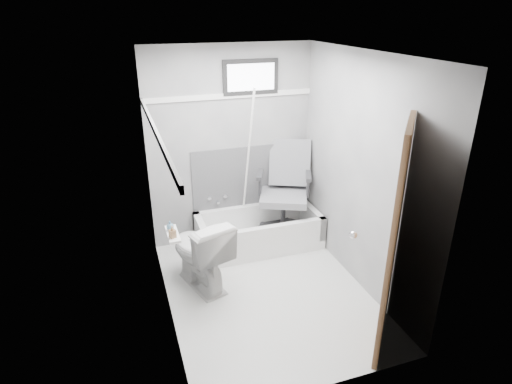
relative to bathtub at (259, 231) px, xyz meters
name	(u,v)px	position (x,y,z in m)	size (l,w,h in m)	color
floor	(267,291)	(-0.23, -0.93, -0.21)	(2.60, 2.60, 0.00)	white
ceiling	(269,53)	(-0.23, -0.93, 2.19)	(2.60, 2.60, 0.00)	silver
wall_back	(231,147)	(-0.23, 0.37, 0.99)	(2.00, 0.02, 2.40)	slate
wall_front	(334,256)	(-0.23, -2.23, 0.99)	(2.00, 0.02, 2.40)	slate
wall_left	(160,201)	(-1.23, -0.93, 0.99)	(0.02, 2.60, 2.40)	slate
wall_right	(361,174)	(0.77, -0.93, 0.99)	(0.02, 2.60, 2.40)	slate
bathtub	(259,231)	(0.00, 0.00, 0.00)	(1.50, 0.70, 0.42)	white
office_chair	(284,191)	(0.33, 0.02, 0.48)	(0.66, 0.66, 1.15)	slate
toilet	(200,252)	(-0.85, -0.58, 0.19)	(0.45, 0.81, 0.79)	silver
door	(445,256)	(0.75, -2.21, 0.79)	(0.78, 0.78, 2.00)	brown
window	(251,77)	(0.02, 0.36, 1.81)	(0.66, 0.04, 0.40)	black
backerboard	(251,176)	(0.02, 0.36, 0.59)	(1.50, 0.02, 0.78)	#4C4C4F
trim_back	(230,96)	(-0.23, 0.36, 1.61)	(2.00, 0.02, 0.06)	white
trim_left	(155,131)	(-1.22, -0.93, 1.61)	(0.02, 2.60, 0.06)	white
pole	(247,164)	(-0.10, 0.13, 0.84)	(0.02, 0.02, 1.95)	white
shelf	(173,234)	(-1.16, -1.02, 0.69)	(0.10, 0.32, 0.03)	white
soap_bottle_a	(172,232)	(-1.17, -1.10, 0.76)	(0.05, 0.05, 0.12)	#97714B
soap_bottle_b	(170,225)	(-1.17, -0.96, 0.75)	(0.07, 0.07, 0.09)	slate
faucet	(217,199)	(-0.43, 0.34, 0.34)	(0.26, 0.10, 0.16)	silver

